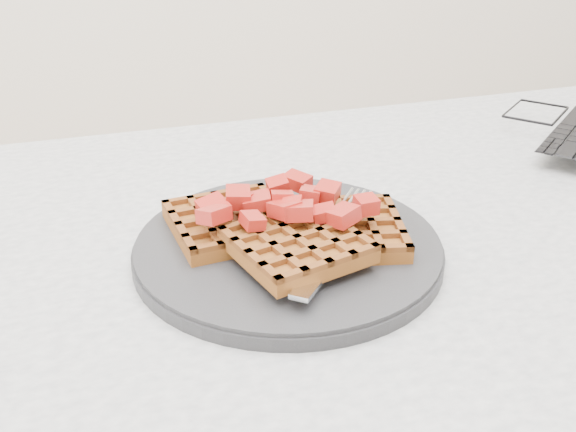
% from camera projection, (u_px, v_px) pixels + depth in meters
% --- Properties ---
extents(table, '(1.20, 0.80, 0.75)m').
position_uv_depth(table, '(411.00, 338.00, 0.66)').
color(table, '#BDBDBA').
rests_on(table, ground).
extents(plate, '(0.28, 0.28, 0.02)m').
position_uv_depth(plate, '(288.00, 247.00, 0.59)').
color(plate, '#232326').
rests_on(plate, table).
extents(waffles, '(0.22, 0.19, 0.03)m').
position_uv_depth(waffles, '(289.00, 230.00, 0.57)').
color(waffles, brown).
rests_on(waffles, plate).
extents(strawberry_pile, '(0.15, 0.15, 0.02)m').
position_uv_depth(strawberry_pile, '(288.00, 202.00, 0.56)').
color(strawberry_pile, '#8A0501').
rests_on(strawberry_pile, waffles).
extents(fork, '(0.13, 0.15, 0.02)m').
position_uv_depth(fork, '(338.00, 244.00, 0.56)').
color(fork, silver).
rests_on(fork, plate).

